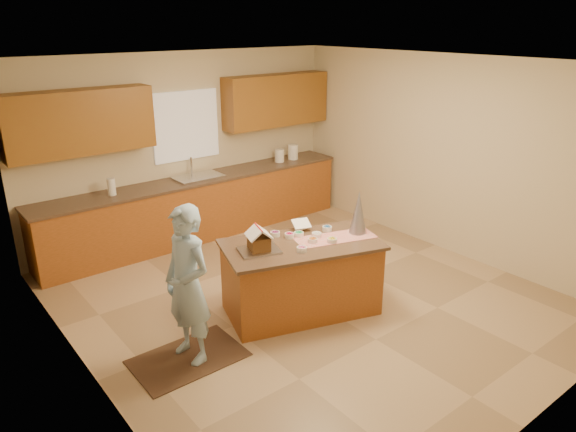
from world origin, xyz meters
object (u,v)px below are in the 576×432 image
(boy, at_px, (188,285))
(gingerbread_house, at_px, (259,241))
(island_base, at_px, (301,279))
(tinsel_tree, at_px, (358,212))

(boy, xyz_separation_m, gingerbread_house, (0.91, 0.13, 0.16))
(boy, height_order, gingerbread_house, boy)
(boy, bearing_deg, island_base, 81.82)
(island_base, xyz_separation_m, tinsel_tree, (0.68, -0.17, 0.68))
(boy, bearing_deg, gingerbread_house, 89.10)
(tinsel_tree, bearing_deg, island_base, 165.81)
(boy, distance_m, gingerbread_house, 0.94)
(tinsel_tree, bearing_deg, gingerbread_house, 166.44)
(island_base, height_order, gingerbread_house, gingerbread_house)
(island_base, distance_m, boy, 1.45)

